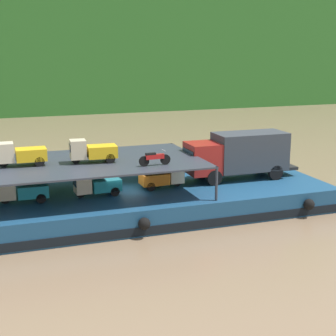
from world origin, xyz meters
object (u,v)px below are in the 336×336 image
(mini_truck_lower_aft, at_px, (23,190))
(mini_truck_upper_fore, at_px, (92,151))
(mini_truck_lower_fore, at_px, (163,177))
(mini_truck_lower_mid, at_px, (96,184))
(motorcycle_upper_port, at_px, (154,158))
(mini_truck_upper_mid, at_px, (21,154))
(cargo_barge, at_px, (123,202))
(covered_lorry, at_px, (239,154))

(mini_truck_lower_aft, distance_m, mini_truck_upper_fore, 4.55)
(mini_truck_lower_fore, bearing_deg, mini_truck_lower_mid, -174.50)
(motorcycle_upper_port, bearing_deg, mini_truck_upper_mid, 161.05)
(mini_truck_upper_fore, bearing_deg, cargo_barge, 9.43)
(mini_truck_upper_mid, bearing_deg, mini_truck_lower_aft, -96.70)
(mini_truck_lower_mid, bearing_deg, mini_truck_lower_fore, 5.50)
(covered_lorry, distance_m, mini_truck_upper_fore, 9.99)
(mini_truck_lower_aft, relative_size, motorcycle_upper_port, 1.46)
(motorcycle_upper_port, bearing_deg, mini_truck_upper_fore, 147.79)
(mini_truck_lower_fore, distance_m, mini_truck_upper_mid, 8.68)
(covered_lorry, height_order, mini_truck_lower_mid, covered_lorry)
(mini_truck_lower_fore, xyz_separation_m, motorcycle_upper_port, (-1.24, -2.19, 1.74))
(mini_truck_lower_mid, height_order, mini_truck_upper_fore, mini_truck_upper_fore)
(mini_truck_upper_mid, bearing_deg, mini_truck_lower_fore, -1.91)
(mini_truck_lower_mid, bearing_deg, cargo_barge, 17.05)
(mini_truck_lower_fore, height_order, mini_truck_upper_fore, mini_truck_upper_fore)
(motorcycle_upper_port, bearing_deg, mini_truck_lower_mid, 149.77)
(mini_truck_upper_fore, bearing_deg, covered_lorry, 3.26)
(mini_truck_upper_mid, height_order, mini_truck_upper_fore, same)
(mini_truck_lower_fore, bearing_deg, cargo_barge, 177.18)
(covered_lorry, height_order, mini_truck_lower_aft, covered_lorry)
(covered_lorry, bearing_deg, mini_truck_lower_fore, -176.07)
(mini_truck_upper_mid, bearing_deg, covered_lorry, 0.39)
(mini_truck_lower_mid, bearing_deg, mini_truck_lower_aft, 178.21)
(motorcycle_upper_port, bearing_deg, cargo_barge, 119.23)
(cargo_barge, distance_m, motorcycle_upper_port, 4.14)
(mini_truck_lower_mid, relative_size, mini_truck_upper_fore, 1.00)
(mini_truck_lower_fore, relative_size, motorcycle_upper_port, 1.45)
(cargo_barge, height_order, motorcycle_upper_port, motorcycle_upper_port)
(covered_lorry, bearing_deg, mini_truck_upper_mid, -179.61)
(covered_lorry, height_order, mini_truck_upper_mid, mini_truck_upper_mid)
(mini_truck_upper_fore, distance_m, motorcycle_upper_port, 3.77)
(mini_truck_lower_aft, bearing_deg, motorcycle_upper_port, -14.72)
(cargo_barge, distance_m, covered_lorry, 8.41)
(mini_truck_lower_aft, distance_m, motorcycle_upper_port, 7.71)
(mini_truck_lower_aft, bearing_deg, mini_truck_upper_fore, 1.31)
(mini_truck_lower_fore, xyz_separation_m, mini_truck_upper_fore, (-4.42, -0.19, 2.00))
(mini_truck_lower_mid, xyz_separation_m, mini_truck_upper_mid, (-4.15, 0.70, 2.00))
(mini_truck_upper_mid, height_order, motorcycle_upper_port, mini_truck_upper_mid)
(cargo_barge, xyz_separation_m, mini_truck_upper_mid, (-5.91, 0.16, 3.44))
(mini_truck_lower_aft, height_order, mini_truck_upper_fore, mini_truck_upper_fore)
(covered_lorry, distance_m, mini_truck_upper_mid, 13.98)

